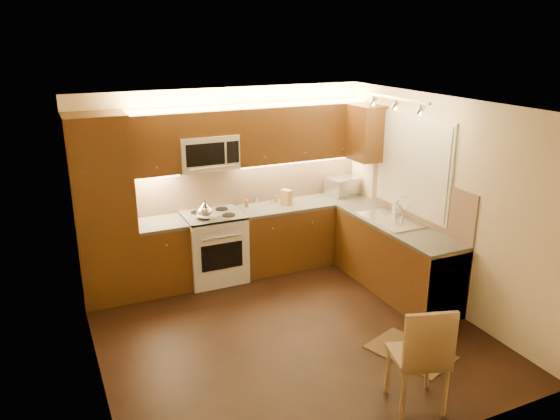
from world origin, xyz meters
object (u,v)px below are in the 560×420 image
sink (391,215)px  dining_chair (418,354)px  stove (214,247)px  soap_bottle (397,206)px  knife_block (286,197)px  kettle (205,210)px  toaster_oven (342,186)px  microwave (207,152)px

sink → dining_chair: sink is taller
stove → soap_bottle: 2.48m
knife_block → kettle: bearing=166.1°
soap_bottle → toaster_oven: bearing=109.6°
stove → knife_block: knife_block is taller
stove → dining_chair: dining_chair is taller
stove → microwave: 1.27m
stove → kettle: bearing=-135.1°
soap_bottle → kettle: bearing=170.3°
toaster_oven → dining_chair: bearing=-122.2°
sink → soap_bottle: 0.32m
microwave → sink: microwave is taller
kettle → soap_bottle: size_ratio=1.29×
toaster_oven → soap_bottle: (0.21, -1.03, -0.04)m
microwave → knife_block: size_ratio=3.60×
stove → toaster_oven: bearing=3.4°
microwave → dining_chair: (0.81, -3.37, -1.21)m
stove → sink: sink is taller
stove → toaster_oven: 2.11m
microwave → dining_chair: bearing=-76.5°
knife_block → dining_chair: knife_block is taller
sink → dining_chair: (-1.19, -2.11, -0.47)m
microwave → knife_block: microwave is taller
sink → kettle: bearing=155.6°
dining_chair → kettle: bearing=123.8°
stove → kettle: 0.62m
microwave → toaster_oven: bearing=-0.4°
toaster_oven → knife_block: bearing=173.2°
kettle → toaster_oven: kettle is taller
soap_bottle → knife_block: bearing=148.8°
dining_chair → stove: bearing=120.6°
kettle → microwave: bearing=64.9°
toaster_oven → knife_block: toaster_oven is taller
knife_block → sink: bearing=-73.7°
kettle → soap_bottle: kettle is taller
kettle → toaster_oven: bearing=9.9°
stove → soap_bottle: (2.24, -0.91, 0.54)m
knife_block → dining_chair: bearing=-117.0°
kettle → dining_chair: kettle is taller
toaster_oven → dining_chair: (-1.22, -3.36, -0.52)m
toaster_oven → soap_bottle: bearing=-90.7°
soap_bottle → dining_chair: size_ratio=0.19×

